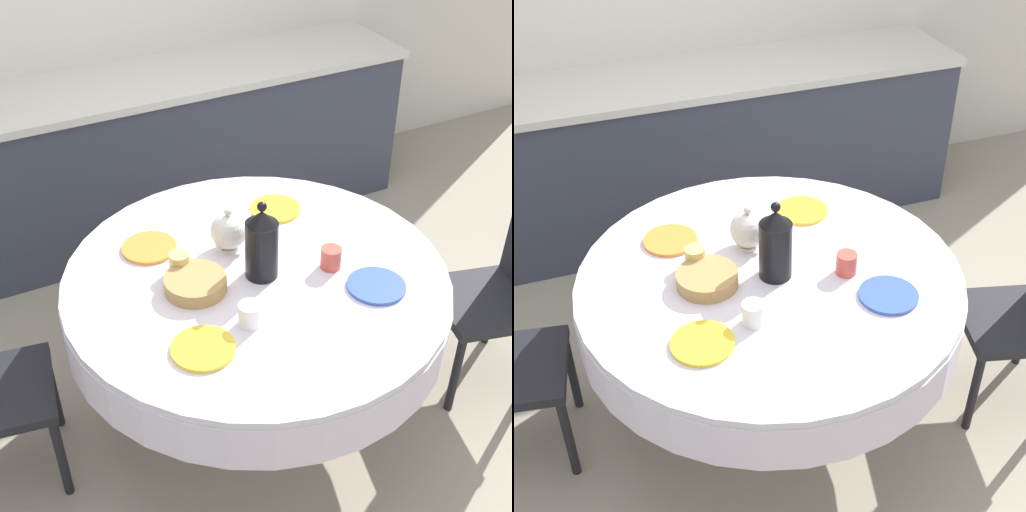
% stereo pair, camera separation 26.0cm
% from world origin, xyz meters
% --- Properties ---
extents(ground_plane, '(12.00, 12.00, 0.00)m').
position_xyz_m(ground_plane, '(0.00, 0.00, 0.00)').
color(ground_plane, '#9E937F').
extents(kitchen_counter, '(3.24, 0.64, 0.91)m').
position_xyz_m(kitchen_counter, '(0.00, 1.56, 0.46)').
color(kitchen_counter, '#383D4C').
rests_on(kitchen_counter, ground_plane).
extents(dining_table, '(1.45, 1.45, 0.74)m').
position_xyz_m(dining_table, '(0.00, 0.00, 0.62)').
color(dining_table, brown).
rests_on(dining_table, ground_plane).
extents(chair_left, '(0.49, 0.49, 0.90)m').
position_xyz_m(chair_left, '(1.03, -0.27, 0.50)').
color(chair_left, black).
rests_on(chair_left, ground_plane).
extents(plate_near_left, '(0.21, 0.21, 0.01)m').
position_xyz_m(plate_near_left, '(-0.34, -0.28, 0.75)').
color(plate_near_left, yellow).
rests_on(plate_near_left, dining_table).
extents(cup_near_left, '(0.08, 0.08, 0.08)m').
position_xyz_m(cup_near_left, '(-0.15, -0.24, 0.78)').
color(cup_near_left, white).
rests_on(cup_near_left, dining_table).
extents(plate_near_right, '(0.21, 0.21, 0.01)m').
position_xyz_m(plate_near_right, '(0.35, -0.27, 0.75)').
color(plate_near_right, '#3856AD').
rests_on(plate_near_right, dining_table).
extents(cup_near_right, '(0.08, 0.08, 0.08)m').
position_xyz_m(cup_near_right, '(0.27, -0.09, 0.78)').
color(cup_near_right, '#CC4C3D').
rests_on(cup_near_right, dining_table).
extents(plate_far_left, '(0.21, 0.21, 0.01)m').
position_xyz_m(plate_far_left, '(-0.30, 0.33, 0.75)').
color(plate_far_left, orange).
rests_on(plate_far_left, dining_table).
extents(cup_far_left, '(0.08, 0.08, 0.08)m').
position_xyz_m(cup_far_left, '(-0.25, 0.13, 0.78)').
color(cup_far_left, '#DBB766').
rests_on(cup_far_left, dining_table).
extents(plate_far_right, '(0.21, 0.21, 0.01)m').
position_xyz_m(plate_far_right, '(0.27, 0.35, 0.75)').
color(plate_far_right, yellow).
rests_on(plate_far_right, dining_table).
extents(cup_far_right, '(0.08, 0.08, 0.08)m').
position_xyz_m(cup_far_right, '(0.07, 0.27, 0.78)').
color(cup_far_right, white).
rests_on(cup_far_right, dining_table).
extents(coffee_carafe, '(0.12, 0.12, 0.32)m').
position_xyz_m(coffee_carafe, '(0.02, -0.02, 0.88)').
color(coffee_carafe, black).
rests_on(coffee_carafe, dining_table).
extents(teapot, '(0.20, 0.14, 0.19)m').
position_xyz_m(teapot, '(-0.02, 0.19, 0.82)').
color(teapot, silver).
rests_on(teapot, dining_table).
extents(bread_basket, '(0.23, 0.23, 0.05)m').
position_xyz_m(bread_basket, '(-0.24, 0.01, 0.77)').
color(bread_basket, '#AD844C').
rests_on(bread_basket, dining_table).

